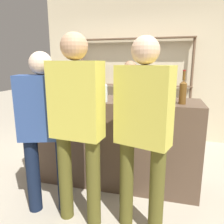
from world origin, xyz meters
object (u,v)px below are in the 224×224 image
Objects in this scene: customer_right at (143,124)px; counter_bottle_1 at (165,91)px; counter_bottle_5 at (92,87)px; customer_left at (45,124)px; server_behind_counter at (129,100)px; counter_bottle_2 at (104,91)px; customer_center at (77,118)px; counter_bottle_4 at (77,88)px; wine_glass at (117,91)px; counter_bottle_0 at (67,88)px; counter_bottle_3 at (183,91)px.

counter_bottle_1 is at bearing 5.91° from customer_right.
counter_bottle_5 is 0.23× the size of customer_left.
server_behind_counter is at bearing 120.41° from counter_bottle_1.
customer_center is (-0.08, -0.61, -0.16)m from counter_bottle_2.
server_behind_counter is at bearing 67.25° from counter_bottle_4.
server_behind_counter is (-0.03, 1.03, -0.29)m from wine_glass.
counter_bottle_5 is 2.27× the size of wine_glass.
counter_bottle_5 is 1.04m from server_behind_counter.
counter_bottle_0 is at bearing 74.65° from customer_right.
counter_bottle_4 is 0.48m from wine_glass.
counter_bottle_3 is at bearing 22.22° from server_behind_counter.
counter_bottle_5 is at bearing 18.46° from counter_bottle_0.
counter_bottle_3 is at bearing 4.89° from counter_bottle_2.
counter_bottle_0 reaches higher than wine_glass.
customer_right reaches higher than counter_bottle_3.
customer_center is at bearing 110.29° from customer_right.
customer_center is at bearing -19.61° from server_behind_counter.
wine_glass is (0.13, 0.08, 0.00)m from counter_bottle_2.
customer_left is at bearing 104.80° from customer_right.
customer_left is (-0.55, -1.65, 0.02)m from server_behind_counter.
counter_bottle_0 is at bearing 172.13° from counter_bottle_2.
customer_center is (0.37, -0.08, 0.10)m from customer_left.
counter_bottle_1 is 0.78m from customer_right.
counter_bottle_0 is 0.67m from customer_left.
customer_center is 0.59m from customer_right.
counter_bottle_3 is 0.22× the size of customer_left.
counter_bottle_4 and counter_bottle_5 have the same top height.
customer_center is at bearing -58.35° from counter_bottle_0.
counter_bottle_0 is 1.35m from counter_bottle_3.
counter_bottle_0 is 1.24m from server_behind_counter.
counter_bottle_0 reaches higher than counter_bottle_1.
counter_bottle_3 reaches higher than wine_glass.
counter_bottle_3 is 0.21× the size of customer_center.
server_behind_counter is 0.90× the size of customer_right.
customer_right is at bearing -48.82° from counter_bottle_2.
counter_bottle_2 is at bearing -40.25° from counter_bottle_5.
counter_bottle_5 reaches higher than counter_bottle_2.
customer_center reaches higher than counter_bottle_0.
counter_bottle_0 is 1.14× the size of counter_bottle_2.
counter_bottle_2 is 0.86m from counter_bottle_3.
counter_bottle_1 is 0.54m from wine_glass.
wine_glass is 0.09× the size of customer_right.
counter_bottle_3 reaches higher than counter_bottle_2.
counter_bottle_4 reaches higher than counter_bottle_0.
counter_bottle_4 is 1.00× the size of counter_bottle_5.
counter_bottle_2 is at bearing -57.08° from customer_left.
counter_bottle_5 reaches higher than counter_bottle_1.
counter_bottle_4 is at bearing -36.53° from server_behind_counter.
counter_bottle_5 is (0.15, 0.12, 0.01)m from counter_bottle_4.
customer_left is at bearing -129.66° from counter_bottle_2.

